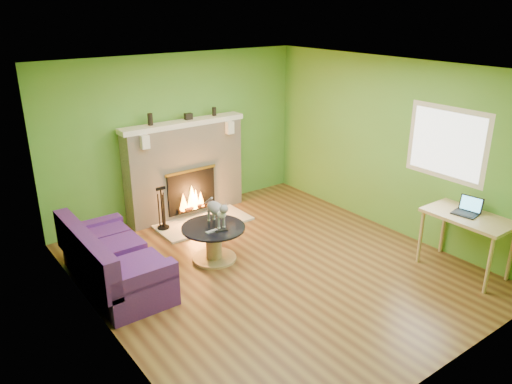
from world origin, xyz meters
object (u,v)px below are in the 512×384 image
at_px(desk, 468,222).
at_px(cat, 216,211).
at_px(coffee_table, 214,241).
at_px(sofa, 112,262).

height_order(desk, cat, cat).
distance_m(coffee_table, desk, 3.32).
distance_m(coffee_table, cat, 0.41).
bearing_deg(sofa, desk, -32.27).
relative_size(sofa, desk, 1.66).
bearing_deg(desk, coffee_table, 137.86).
distance_m(desk, cat, 3.27).
bearing_deg(coffee_table, sofa, 171.88).
bearing_deg(desk, sofa, 147.73).
bearing_deg(cat, coffee_table, -142.44).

